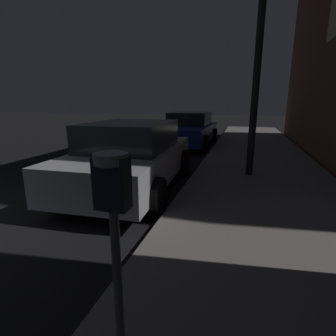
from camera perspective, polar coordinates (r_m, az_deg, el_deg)
parking_meter at (r=1.51m, az=-11.98°, el=-9.56°), size 0.19×0.19×1.40m
car_silver at (r=5.53m, az=-8.08°, el=2.64°), size 2.18×4.15×1.43m
car_blue at (r=11.28m, az=4.83°, el=8.52°), size 2.07×4.49×1.43m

